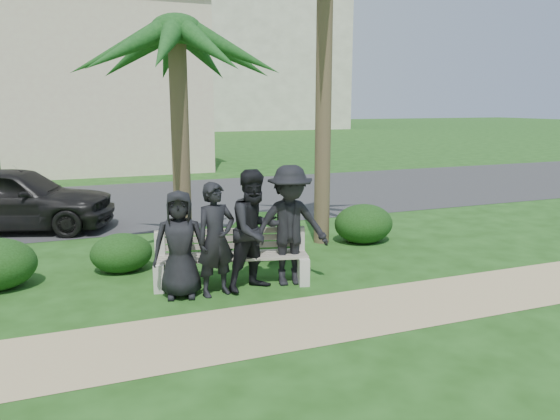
# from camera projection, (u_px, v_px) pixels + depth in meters

# --- Properties ---
(ground) EXTENTS (160.00, 160.00, 0.00)m
(ground) POSITION_uv_depth(u_px,v_px,m) (259.00, 280.00, 8.90)
(ground) COLOR #1C4112
(ground) RESTS_ON ground
(footpath) EXTENTS (30.00, 1.60, 0.01)m
(footpath) POSITION_uv_depth(u_px,v_px,m) (304.00, 321.00, 7.26)
(footpath) COLOR tan
(footpath) RESTS_ON ground
(asphalt_street) EXTENTS (160.00, 8.00, 0.01)m
(asphalt_street) POSITION_uv_depth(u_px,v_px,m) (170.00, 201.00, 16.20)
(asphalt_street) COLOR #2D2D30
(asphalt_street) RESTS_ON ground
(stucco_bldg_right) EXTENTS (8.40, 8.40, 7.30)m
(stucco_bldg_right) POSITION_uv_depth(u_px,v_px,m) (103.00, 84.00, 24.26)
(stucco_bldg_right) COLOR beige
(stucco_bldg_right) RESTS_ON ground
(hotel_tower) EXTENTS (26.00, 18.00, 37.30)m
(hotel_tower) POSITION_uv_depth(u_px,v_px,m) (213.00, 8.00, 61.55)
(hotel_tower) COLOR beige
(hotel_tower) RESTS_ON ground
(park_bench) EXTENTS (2.53, 1.09, 0.84)m
(park_bench) POSITION_uv_depth(u_px,v_px,m) (231.00, 261.00, 8.65)
(park_bench) COLOR gray
(park_bench) RESTS_ON ground
(man_a) EXTENTS (0.88, 0.67, 1.61)m
(man_a) POSITION_uv_depth(u_px,v_px,m) (180.00, 244.00, 8.02)
(man_a) COLOR black
(man_a) RESTS_ON ground
(man_b) EXTENTS (0.70, 0.54, 1.71)m
(man_b) POSITION_uv_depth(u_px,v_px,m) (216.00, 239.00, 8.09)
(man_b) COLOR black
(man_b) RESTS_ON ground
(man_c) EXTENTS (1.09, 0.96, 1.88)m
(man_c) POSITION_uv_depth(u_px,v_px,m) (255.00, 230.00, 8.32)
(man_c) COLOR black
(man_c) RESTS_ON ground
(man_d) EXTENTS (1.32, 0.87, 1.91)m
(man_d) POSITION_uv_depth(u_px,v_px,m) (290.00, 226.00, 8.57)
(man_d) COLOR black
(man_d) RESTS_ON ground
(hedge_b) EXTENTS (1.04, 0.86, 0.68)m
(hedge_b) POSITION_uv_depth(u_px,v_px,m) (121.00, 252.00, 9.35)
(hedge_b) COLOR black
(hedge_b) RESTS_ON ground
(hedge_c) EXTENTS (0.96, 0.79, 0.63)m
(hedge_c) POSITION_uv_depth(u_px,v_px,m) (209.00, 242.00, 10.10)
(hedge_c) COLOR black
(hedge_c) RESTS_ON ground
(hedge_d) EXTENTS (1.34, 1.10, 0.87)m
(hedge_d) POSITION_uv_depth(u_px,v_px,m) (263.00, 234.00, 10.25)
(hedge_d) COLOR black
(hedge_d) RESTS_ON ground
(hedge_e) EXTENTS (1.20, 0.99, 0.78)m
(hedge_e) POSITION_uv_depth(u_px,v_px,m) (364.00, 224.00, 11.30)
(hedge_e) COLOR black
(hedge_e) RESTS_ON ground
(hedge_f) EXTENTS (1.25, 1.03, 0.82)m
(hedge_f) POSITION_uv_depth(u_px,v_px,m) (364.00, 222.00, 11.33)
(hedge_f) COLOR black
(hedge_f) RESTS_ON ground
(palm_left) EXTENTS (3.00, 3.00, 4.99)m
(palm_left) POSITION_uv_depth(u_px,v_px,m) (177.00, 32.00, 9.41)
(palm_left) COLOR brown
(palm_left) RESTS_ON ground
(car_a) EXTENTS (4.68, 3.03, 1.48)m
(car_a) POSITION_uv_depth(u_px,v_px,m) (13.00, 199.00, 12.24)
(car_a) COLOR black
(car_a) RESTS_ON ground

